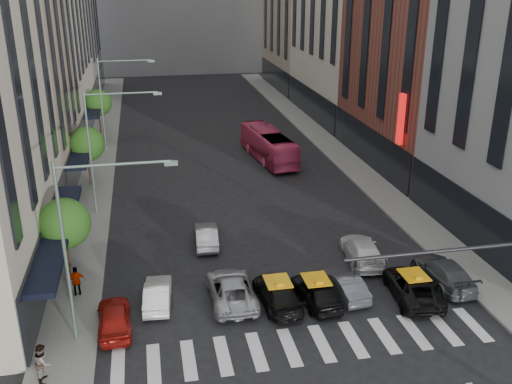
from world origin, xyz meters
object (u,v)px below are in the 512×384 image
taxi_center (316,291)px  streetlamp_far (111,92)px  pedestrian_near (43,363)px  pedestrian_far (77,281)px  streetlamp_mid (102,136)px  bus (268,145)px  streetlamp_near (84,229)px  car_white_front (157,294)px  taxi_left (278,293)px  car_red (114,317)px

taxi_center → streetlamp_far: bearing=-77.6°
pedestrian_near → pedestrian_far: 7.04m
streetlamp_mid → streetlamp_far: bearing=90.0°
streetlamp_mid → bus: (14.34, 10.21, -4.46)m
streetlamp_near → streetlamp_far: 32.00m
streetlamp_far → car_white_front: size_ratio=2.32×
taxi_center → pedestrian_far: size_ratio=2.45×
taxi_left → pedestrian_far: pedestrian_far is taller
car_red → taxi_center: bearing=179.2°
taxi_center → streetlamp_near: bearing=-2.5°
car_red → pedestrian_far: bearing=-62.2°
streetlamp_near → bus: streetlamp_near is taller
streetlamp_near → taxi_center: 12.56m
streetlamp_far → car_red: 31.79m
pedestrian_far → taxi_center: bearing=160.0°
streetlamp_near → car_red: streetlamp_near is taller
streetlamp_far → bus: streetlamp_far is taller
bus → pedestrian_far: 27.01m
streetlamp_near → car_red: 5.32m
taxi_center → bus: 25.35m
streetlamp_far → taxi_left: bearing=-73.0°
taxi_left → pedestrian_near: 12.11m
car_red → car_white_front: 2.93m
car_red → pedestrian_far: pedestrian_far is taller
taxi_left → streetlamp_far: bearing=-76.4°
pedestrian_near → car_white_front: bearing=-45.3°
bus → pedestrian_near: bus is taller
streetlamp_near → pedestrian_near: 5.97m
car_red → pedestrian_far: (-2.07, 3.49, 0.31)m
streetlamp_far → pedestrian_far: bearing=-92.5°
streetlamp_mid → bus: bearing=35.5°
car_red → car_white_front: car_red is taller
bus → taxi_center: bearing=76.4°
car_white_front → taxi_left: taxi_left is taller
taxi_center → bus: bearing=-104.5°
car_white_front → pedestrian_far: bearing=-15.2°
taxi_left → pedestrian_near: bearing=16.9°
streetlamp_far → car_white_front: streetlamp_far is taller
car_white_front → streetlamp_mid: bearing=-72.4°
streetlamp_mid → car_red: (0.84, -15.35, -5.22)m
streetlamp_mid → car_red: size_ratio=2.23×
streetlamp_near → car_white_front: 6.61m
car_red → taxi_left: (8.52, 0.69, -0.01)m
taxi_left → bus: bearing=-104.7°
car_white_front → pedestrian_near: size_ratio=2.13×
car_red → taxi_left: 8.54m
taxi_left → taxi_center: bearing=168.2°
streetlamp_mid → car_red: bearing=-86.9°
bus → streetlamp_far: bearing=-28.9°
taxi_center → streetlamp_mid: bearing=-60.5°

